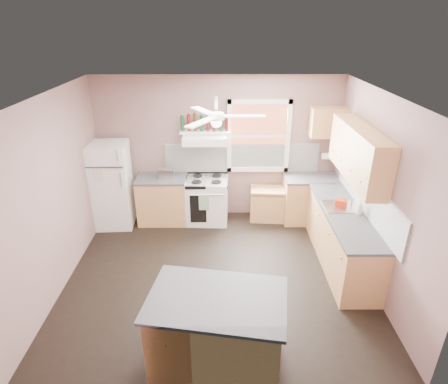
{
  "coord_description": "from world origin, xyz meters",
  "views": [
    {
      "loc": [
        0.06,
        -4.7,
        3.57
      ],
      "look_at": [
        0.1,
        0.3,
        1.25
      ],
      "focal_mm": 30.0,
      "sensor_mm": 36.0,
      "label": 1
    }
  ],
  "objects_px": {
    "toaster": "(166,174)",
    "stove": "(207,200)",
    "island": "(217,332)",
    "refrigerator": "(112,185)",
    "cart": "(267,204)"
  },
  "relations": [
    {
      "from": "toaster",
      "to": "stove",
      "type": "height_order",
      "value": "toaster"
    },
    {
      "from": "island",
      "to": "toaster",
      "type": "bearing_deg",
      "value": 115.86
    },
    {
      "from": "refrigerator",
      "to": "toaster",
      "type": "xyz_separation_m",
      "value": [
        1.0,
        0.08,
        0.19
      ]
    },
    {
      "from": "cart",
      "to": "island",
      "type": "distance_m",
      "value": 3.48
    },
    {
      "from": "toaster",
      "to": "cart",
      "type": "distance_m",
      "value": 2.01
    },
    {
      "from": "stove",
      "to": "island",
      "type": "height_order",
      "value": "same"
    },
    {
      "from": "toaster",
      "to": "stove",
      "type": "relative_size",
      "value": 0.33
    },
    {
      "from": "refrigerator",
      "to": "island",
      "type": "xyz_separation_m",
      "value": [
        1.96,
        -3.18,
        -0.37
      ]
    },
    {
      "from": "stove",
      "to": "island",
      "type": "xyz_separation_m",
      "value": [
        0.22,
        -3.3,
        0.0
      ]
    },
    {
      "from": "stove",
      "to": "cart",
      "type": "xyz_separation_m",
      "value": [
        1.15,
        0.05,
        -0.11
      ]
    },
    {
      "from": "refrigerator",
      "to": "stove",
      "type": "relative_size",
      "value": 1.85
    },
    {
      "from": "cart",
      "to": "island",
      "type": "height_order",
      "value": "island"
    },
    {
      "from": "refrigerator",
      "to": "toaster",
      "type": "distance_m",
      "value": 1.02
    },
    {
      "from": "stove",
      "to": "cart",
      "type": "height_order",
      "value": "stove"
    },
    {
      "from": "refrigerator",
      "to": "cart",
      "type": "bearing_deg",
      "value": 0.46
    }
  ]
}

